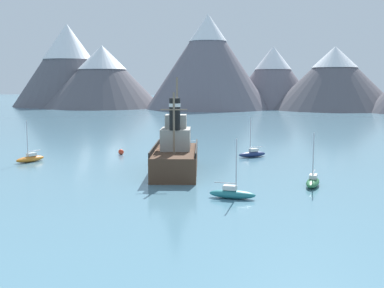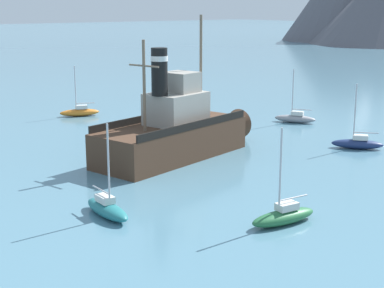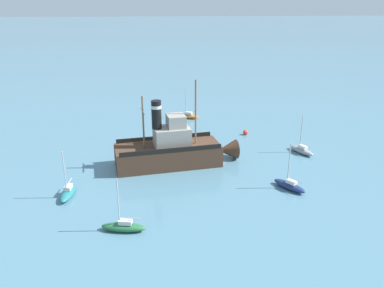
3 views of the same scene
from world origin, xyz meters
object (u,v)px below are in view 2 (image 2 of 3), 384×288
at_px(sailboat_orange, 80,112).
at_px(sailboat_grey, 295,118).
at_px(old_tugboat, 177,131).
at_px(sailboat_green, 284,216).
at_px(sailboat_teal, 107,208).
at_px(mooring_buoy, 197,115).
at_px(sailboat_navy, 357,143).

distance_m(sailboat_orange, sailboat_grey, 20.76).
relative_size(old_tugboat, sailboat_green, 3.02).
distance_m(sailboat_teal, mooring_buoy, 27.01).
xyz_separation_m(sailboat_orange, sailboat_green, (32.25, -6.84, 0.00)).
xyz_separation_m(sailboat_navy, sailboat_green, (6.89, -16.17, 0.00)).
height_order(old_tugboat, sailboat_grey, old_tugboat).
bearing_deg(old_tugboat, sailboat_teal, -55.05).
xyz_separation_m(old_tugboat, sailboat_green, (13.86, -4.36, -1.40)).
height_order(sailboat_navy, sailboat_grey, same).
height_order(sailboat_green, mooring_buoy, sailboat_green).
height_order(sailboat_teal, mooring_buoy, sailboat_teal).
bearing_deg(sailboat_grey, sailboat_orange, -139.13).
xyz_separation_m(sailboat_teal, sailboat_grey, (-10.01, 26.52, 0.00)).
distance_m(sailboat_grey, sailboat_green, 26.29).
bearing_deg(sailboat_teal, sailboat_navy, 90.88).
bearing_deg(sailboat_teal, sailboat_orange, 153.27).
bearing_deg(sailboat_teal, old_tugboat, 124.95).
bearing_deg(sailboat_green, sailboat_navy, 113.08).
bearing_deg(sailboat_navy, sailboat_teal, -89.12).
relative_size(sailboat_navy, mooring_buoy, 6.99).
bearing_deg(sailboat_green, old_tugboat, 162.54).
distance_m(sailboat_orange, sailboat_navy, 27.02).
xyz_separation_m(sailboat_orange, sailboat_grey, (15.70, 13.58, 0.00)).
relative_size(sailboat_orange, sailboat_grey, 1.00).
height_order(sailboat_grey, mooring_buoy, sailboat_grey).
bearing_deg(sailboat_navy, mooring_buoy, -174.92).
xyz_separation_m(sailboat_navy, mooring_buoy, (-16.94, -1.50, -0.08)).
xyz_separation_m(old_tugboat, mooring_buoy, (-9.96, 10.30, -1.48)).
height_order(sailboat_navy, sailboat_teal, same).
height_order(sailboat_orange, mooring_buoy, sailboat_orange).
height_order(sailboat_orange, sailboat_navy, same).
distance_m(sailboat_navy, sailboat_green, 17.57).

